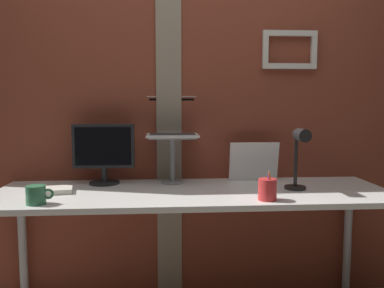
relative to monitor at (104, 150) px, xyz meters
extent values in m
cube|color=brown|center=(0.50, 0.18, 0.36)|extent=(3.26, 0.12, 2.68)
cube|color=gray|center=(0.39, 0.12, 0.36)|extent=(0.16, 0.01, 2.68)
cube|color=white|center=(1.15, 0.10, 0.71)|extent=(0.34, 0.03, 0.03)
cube|color=white|center=(1.15, 0.10, 0.51)|extent=(0.34, 0.03, 0.03)
cube|color=white|center=(1.00, 0.10, 0.61)|extent=(0.03, 0.03, 0.17)
cube|color=white|center=(1.31, 0.10, 0.61)|extent=(0.03, 0.03, 0.17)
cube|color=white|center=(0.52, -0.22, -0.22)|extent=(2.19, 0.69, 0.03)
cylinder|color=#B2B2B7|center=(-0.52, 0.06, -0.61)|extent=(0.05, 0.05, 0.75)
cylinder|color=#B2B2B7|center=(1.56, 0.06, -0.61)|extent=(0.05, 0.05, 0.75)
cylinder|color=black|center=(0.00, 0.00, -0.20)|extent=(0.18, 0.18, 0.01)
cylinder|color=black|center=(0.00, 0.00, -0.15)|extent=(0.04, 0.04, 0.09)
cube|color=black|center=(0.00, 0.00, 0.03)|extent=(0.36, 0.04, 0.26)
cube|color=black|center=(0.00, -0.02, 0.03)|extent=(0.33, 0.00, 0.23)
cylinder|color=gray|center=(0.41, 0.00, -0.20)|extent=(0.14, 0.14, 0.01)
cylinder|color=gray|center=(0.41, 0.00, -0.06)|extent=(0.03, 0.03, 0.26)
cube|color=gray|center=(0.41, 0.00, 0.08)|extent=(0.28, 0.22, 0.01)
cube|color=silver|center=(0.41, 0.00, 0.09)|extent=(0.31, 0.24, 0.01)
cube|color=#2D2D30|center=(0.41, 0.02, 0.09)|extent=(0.27, 0.15, 0.00)
cube|color=silver|center=(0.41, 0.15, 0.21)|extent=(0.31, 0.05, 0.23)
cube|color=black|center=(0.41, 0.14, 0.21)|extent=(0.28, 0.04, 0.20)
cube|color=white|center=(0.92, 0.02, -0.08)|extent=(0.30, 0.06, 0.24)
cylinder|color=black|center=(1.10, -0.22, -0.20)|extent=(0.12, 0.12, 0.02)
cylinder|color=black|center=(1.10, -0.22, -0.03)|extent=(0.02, 0.02, 0.32)
cylinder|color=black|center=(1.10, -0.31, 0.11)|extent=(0.07, 0.11, 0.07)
cylinder|color=red|center=(0.87, -0.47, -0.15)|extent=(0.09, 0.09, 0.11)
cylinder|color=orange|center=(0.88, -0.48, -0.12)|extent=(0.03, 0.02, 0.14)
cylinder|color=purple|center=(0.87, -0.49, -0.13)|extent=(0.01, 0.01, 0.14)
cylinder|color=#33724C|center=(-0.26, -0.47, -0.16)|extent=(0.09, 0.09, 0.09)
torus|color=#33724C|center=(-0.20, -0.47, -0.15)|extent=(0.05, 0.01, 0.05)
cube|color=silver|center=(-0.24, -0.22, -0.19)|extent=(0.22, 0.17, 0.03)
camera|label=1|loc=(0.35, -2.42, 0.29)|focal=37.70mm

